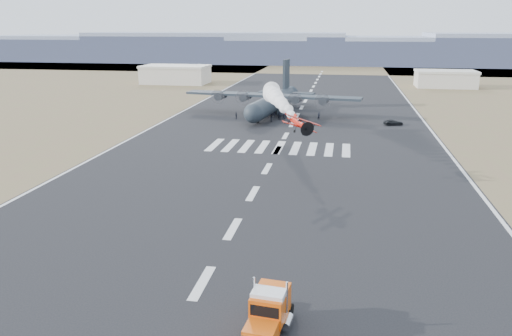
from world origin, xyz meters
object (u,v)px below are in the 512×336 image
(crew_c, at_px, (274,115))
(crew_g, at_px, (319,116))
(crew_h, at_px, (290,118))
(crew_f, at_px, (279,116))
(hangar_left, at_px, (176,74))
(crew_e, at_px, (284,115))
(transport_aircraft, at_px, (274,101))
(aerobatic_biplane, at_px, (300,124))
(support_vehicle, at_px, (393,122))
(crew_a, at_px, (268,114))
(crew_d, at_px, (236,116))
(semi_truck, at_px, (269,312))
(crew_b, at_px, (272,118))
(hangar_right, at_px, (445,79))

(crew_c, relative_size, crew_g, 0.93)
(crew_h, bearing_deg, crew_f, -12.30)
(hangar_left, relative_size, crew_e, 15.25)
(transport_aircraft, xyz_separation_m, crew_f, (2.38, -7.42, -2.36))
(aerobatic_biplane, relative_size, support_vehicle, 1.25)
(crew_a, bearing_deg, crew_e, -55.11)
(aerobatic_biplane, distance_m, crew_d, 50.02)
(semi_truck, distance_m, crew_e, 85.35)
(support_vehicle, height_order, crew_b, crew_b)
(semi_truck, distance_m, support_vehicle, 82.76)
(transport_aircraft, distance_m, crew_f, 8.14)
(aerobatic_biplane, xyz_separation_m, crew_h, (-6.32, 44.65, -7.41))
(transport_aircraft, height_order, crew_c, transport_aircraft)
(semi_truck, relative_size, crew_g, 4.39)
(crew_g, bearing_deg, crew_d, -26.88)
(hangar_right, xyz_separation_m, crew_d, (-59.67, -73.66, -2.22))
(crew_h, bearing_deg, hangar_right, -97.01)
(semi_truck, bearing_deg, hangar_right, 81.65)
(crew_d, bearing_deg, hangar_left, 176.28)
(crew_c, bearing_deg, support_vehicle, -25.63)
(crew_b, distance_m, crew_c, 4.52)
(semi_truck, height_order, crew_e, semi_truck)
(crew_b, height_order, crew_c, crew_b)
(support_vehicle, bearing_deg, crew_g, 62.27)
(semi_truck, xyz_separation_m, crew_d, (-20.38, 82.40, -0.86))
(aerobatic_biplane, relative_size, crew_b, 2.80)
(transport_aircraft, relative_size, crew_f, 24.82)
(hangar_left, distance_m, hangar_right, 98.13)
(hangar_left, xyz_separation_m, crew_a, (45.47, -66.25, -2.52))
(transport_aircraft, bearing_deg, crew_g, -20.04)
(crew_f, bearing_deg, crew_h, 169.86)
(crew_h, bearing_deg, crew_g, -126.92)
(crew_h, bearing_deg, transport_aircraft, -36.78)
(crew_b, distance_m, crew_d, 8.95)
(hangar_left, xyz_separation_m, crew_f, (48.40, -67.62, -2.53))
(crew_g, xyz_separation_m, crew_h, (-6.44, -3.41, -0.08))
(hangar_right, bearing_deg, crew_c, -125.72)
(crew_a, xyz_separation_m, crew_d, (-7.14, -2.41, -0.10))
(crew_h, bearing_deg, crew_e, -39.18)
(hangar_right, xyz_separation_m, transport_aircraft, (-51.98, -65.20, 0.23))
(aerobatic_biplane, bearing_deg, hangar_right, 55.52)
(crew_a, relative_size, crew_e, 1.11)
(semi_truck, xyz_separation_m, crew_e, (-9.30, 84.84, -0.84))
(support_vehicle, xyz_separation_m, crew_a, (-28.68, 3.51, 0.30))
(semi_truck, relative_size, transport_aircraft, 0.17)
(transport_aircraft, height_order, crew_b, transport_aircraft)
(hangar_right, relative_size, crew_d, 13.04)
(crew_c, distance_m, crew_h, 5.51)
(crew_a, xyz_separation_m, crew_c, (1.53, 0.32, -0.09))
(crew_d, bearing_deg, aerobatic_biplane, -10.23)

